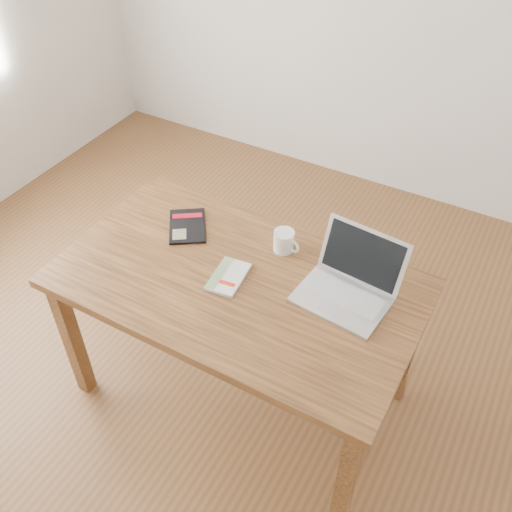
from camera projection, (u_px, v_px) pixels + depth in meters
The scene contains 6 objects.
room at pixel (163, 131), 1.90m from camera, with size 4.04×4.04×2.70m.
desk at pixel (238, 295), 2.30m from camera, with size 1.44×0.83×0.75m.
white_guidebook at pixel (228, 277), 2.24m from camera, with size 0.14×0.21×0.02m.
black_guidebook at pixel (187, 226), 2.48m from camera, with size 0.26×0.28×0.01m.
laptop at pixel (349, 284), 2.15m from camera, with size 0.37×0.34×0.23m.
coffee_mug at pixel (284, 241), 2.34m from camera, with size 0.12×0.09×0.09m.
Camera 1 is at (1.03, -1.32, 2.33)m, focal length 40.00 mm.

